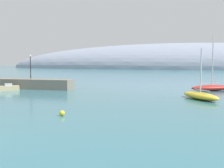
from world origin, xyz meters
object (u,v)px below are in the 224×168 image
(sailboat_red_near_shore, at_px, (212,87))
(mooring_buoy_yellow, at_px, (62,113))
(motorboat_sand_foreground, at_px, (4,88))
(harbor_lamp_post, at_px, (30,64))
(sailboat_yellow_mid_mooring, at_px, (200,95))

(sailboat_red_near_shore, xyz_separation_m, mooring_buoy_yellow, (-11.96, -29.73, -0.33))
(motorboat_sand_foreground, xyz_separation_m, mooring_buoy_yellow, (22.17, -15.39, -0.21))
(harbor_lamp_post, bearing_deg, sailboat_red_near_shore, 16.20)
(mooring_buoy_yellow, relative_size, harbor_lamp_post, 0.11)
(sailboat_yellow_mid_mooring, bearing_deg, harbor_lamp_post, 44.60)
(motorboat_sand_foreground, bearing_deg, sailboat_red_near_shore, -26.78)
(motorboat_sand_foreground, distance_m, mooring_buoy_yellow, 26.99)
(sailboat_yellow_mid_mooring, distance_m, motorboat_sand_foreground, 33.23)
(sailboat_red_near_shore, height_order, motorboat_sand_foreground, sailboat_red_near_shore)
(sailboat_red_near_shore, distance_m, mooring_buoy_yellow, 32.05)
(mooring_buoy_yellow, height_order, harbor_lamp_post, harbor_lamp_post)
(mooring_buoy_yellow, distance_m, harbor_lamp_post, 29.07)
(sailboat_red_near_shore, bearing_deg, harbor_lamp_post, 160.72)
(sailboat_yellow_mid_mooring, relative_size, mooring_buoy_yellow, 13.66)
(sailboat_yellow_mid_mooring, distance_m, mooring_buoy_yellow, 20.40)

